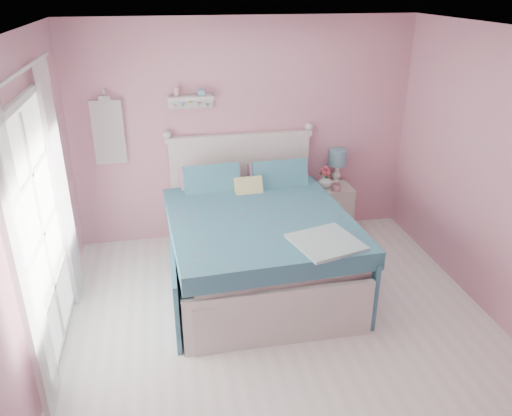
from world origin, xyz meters
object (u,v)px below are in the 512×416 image
object	(u,v)px
nightstand	(332,209)
table_lamp	(337,160)
bed	(257,243)
vase	(325,181)
teacup	(336,187)

from	to	relation	value
nightstand	table_lamp	world-z (taller)	table_lamp
bed	table_lamp	world-z (taller)	bed
bed	nightstand	bearing A→B (deg)	34.68
nightstand	table_lamp	distance (m)	0.63
nightstand	table_lamp	xyz separation A→B (m)	(0.06, 0.11, 0.61)
bed	table_lamp	size ratio (longest dim) A/B	5.24
vase	teacup	world-z (taller)	vase
bed	nightstand	size ratio (longest dim) A/B	3.67
table_lamp	nightstand	bearing A→B (deg)	-118.38
nightstand	teacup	world-z (taller)	teacup
nightstand	teacup	bearing A→B (deg)	-99.67
vase	teacup	distance (m)	0.17
nightstand	vase	bearing A→B (deg)	-179.44
nightstand	vase	world-z (taller)	vase
teacup	nightstand	bearing A→B (deg)	80.33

